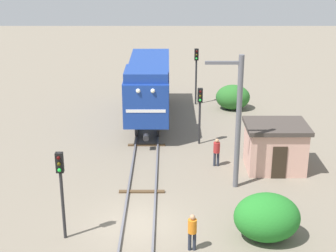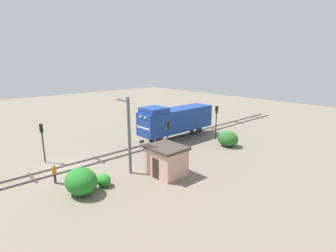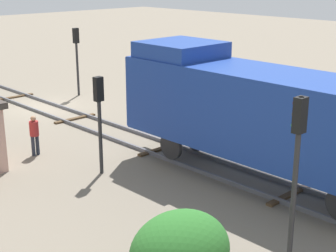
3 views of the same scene
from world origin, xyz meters
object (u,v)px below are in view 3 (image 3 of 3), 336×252
at_px(locomotive, 255,109).
at_px(traffic_signal_far, 297,152).
at_px(worker_by_signal, 34,132).
at_px(traffic_signal_near, 76,49).
at_px(traffic_signal_mid, 99,107).

bearing_deg(locomotive, traffic_signal_far, 47.89).
relative_size(traffic_signal_far, worker_by_signal, 2.65).
bearing_deg(traffic_signal_far, traffic_signal_near, -109.02).
height_order(locomotive, traffic_signal_near, locomotive).
distance_m(traffic_signal_mid, traffic_signal_far, 8.52).
height_order(traffic_signal_far, worker_by_signal, traffic_signal_far).
bearing_deg(traffic_signal_far, locomotive, -132.11).
height_order(traffic_signal_mid, worker_by_signal, traffic_signal_mid).
xyz_separation_m(traffic_signal_mid, worker_by_signal, (0.80, -3.49, -1.61)).
distance_m(locomotive, worker_by_signal, 9.21).
distance_m(locomotive, traffic_signal_far, 5.38).
distance_m(traffic_signal_near, worker_by_signal, 10.87).
xyz_separation_m(locomotive, worker_by_signal, (4.20, -8.01, -1.78)).
relative_size(traffic_signal_mid, traffic_signal_far, 0.83).
bearing_deg(worker_by_signal, traffic_signal_far, -85.30).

